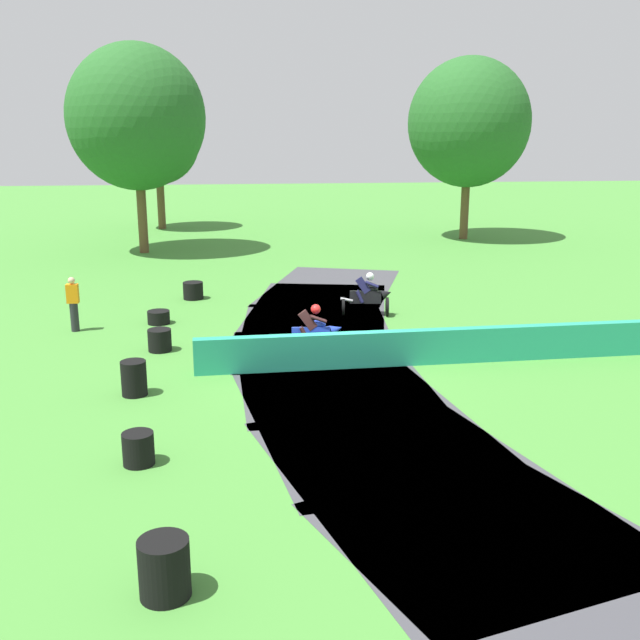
{
  "coord_description": "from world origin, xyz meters",
  "views": [
    {
      "loc": [
        -2.09,
        -17.62,
        5.95
      ],
      "look_at": [
        0.0,
        1.35,
        0.9
      ],
      "focal_mm": 41.67,
      "sensor_mm": 36.0,
      "label": 1
    }
  ],
  "objects_px": {
    "tire_stack_near": "(193,291)",
    "tire_stack_mid_a": "(159,317)",
    "motorcycle_lead_black": "(368,295)",
    "tire_stack_extra_a": "(138,449)",
    "motorcycle_chase_blue": "(314,332)",
    "track_marshal": "(73,304)",
    "tire_stack_mid_b": "(160,340)",
    "tire_stack_far": "(134,378)",
    "tire_stack_extra_b": "(164,568)"
  },
  "relations": [
    {
      "from": "tire_stack_extra_b",
      "to": "track_marshal",
      "type": "height_order",
      "value": "track_marshal"
    },
    {
      "from": "motorcycle_chase_blue",
      "to": "track_marshal",
      "type": "bearing_deg",
      "value": 154.85
    },
    {
      "from": "tire_stack_far",
      "to": "tire_stack_extra_b",
      "type": "bearing_deg",
      "value": -79.8
    },
    {
      "from": "motorcycle_lead_black",
      "to": "tire_stack_extra_a",
      "type": "distance_m",
      "value": 11.84
    },
    {
      "from": "tire_stack_near",
      "to": "tire_stack_extra_b",
      "type": "height_order",
      "value": "tire_stack_extra_b"
    },
    {
      "from": "tire_stack_far",
      "to": "tire_stack_extra_a",
      "type": "height_order",
      "value": "tire_stack_far"
    },
    {
      "from": "tire_stack_mid_a",
      "to": "tire_stack_extra_a",
      "type": "distance_m",
      "value": 9.92
    },
    {
      "from": "motorcycle_lead_black",
      "to": "motorcycle_chase_blue",
      "type": "distance_m",
      "value": 4.65
    },
    {
      "from": "tire_stack_near",
      "to": "tire_stack_far",
      "type": "distance_m",
      "value": 9.57
    },
    {
      "from": "tire_stack_mid_a",
      "to": "track_marshal",
      "type": "bearing_deg",
      "value": -165.75
    },
    {
      "from": "motorcycle_lead_black",
      "to": "tire_stack_extra_a",
      "type": "relative_size",
      "value": 2.85
    },
    {
      "from": "motorcycle_lead_black",
      "to": "motorcycle_chase_blue",
      "type": "height_order",
      "value": "motorcycle_lead_black"
    },
    {
      "from": "tire_stack_extra_b",
      "to": "track_marshal",
      "type": "xyz_separation_m",
      "value": [
        -3.82,
        13.28,
        0.42
      ]
    },
    {
      "from": "tire_stack_far",
      "to": "tire_stack_extra_a",
      "type": "distance_m",
      "value": 3.67
    },
    {
      "from": "tire_stack_mid_a",
      "to": "tire_stack_mid_b",
      "type": "relative_size",
      "value": 1.08
    },
    {
      "from": "tire_stack_extra_a",
      "to": "tire_stack_extra_b",
      "type": "relative_size",
      "value": 0.75
    },
    {
      "from": "motorcycle_chase_blue",
      "to": "tire_stack_extra_b",
      "type": "xyz_separation_m",
      "value": [
        -2.97,
        -10.09,
        -0.25
      ]
    },
    {
      "from": "motorcycle_lead_black",
      "to": "tire_stack_extra_a",
      "type": "xyz_separation_m",
      "value": [
        -5.95,
        -10.23,
        -0.36
      ]
    },
    {
      "from": "tire_stack_mid_a",
      "to": "tire_stack_extra_b",
      "type": "height_order",
      "value": "tire_stack_extra_b"
    },
    {
      "from": "tire_stack_near",
      "to": "tire_stack_mid_a",
      "type": "height_order",
      "value": "tire_stack_near"
    },
    {
      "from": "tire_stack_mid_a",
      "to": "tire_stack_far",
      "type": "xyz_separation_m",
      "value": [
        0.08,
        -6.28,
        0.2
      ]
    },
    {
      "from": "tire_stack_extra_a",
      "to": "track_marshal",
      "type": "bearing_deg",
      "value": 107.84
    },
    {
      "from": "motorcycle_chase_blue",
      "to": "tire_stack_mid_b",
      "type": "bearing_deg",
      "value": 167.68
    },
    {
      "from": "motorcycle_chase_blue",
      "to": "tire_stack_extra_a",
      "type": "xyz_separation_m",
      "value": [
        -3.8,
        -6.11,
        -0.35
      ]
    },
    {
      "from": "tire_stack_mid_b",
      "to": "tire_stack_extra_a",
      "type": "distance_m",
      "value": 7.01
    },
    {
      "from": "tire_stack_mid_a",
      "to": "tire_stack_extra_a",
      "type": "bearing_deg",
      "value": -86.43
    },
    {
      "from": "track_marshal",
      "to": "tire_stack_extra_b",
      "type": "bearing_deg",
      "value": -73.95
    },
    {
      "from": "motorcycle_lead_black",
      "to": "tire_stack_mid_a",
      "type": "height_order",
      "value": "motorcycle_lead_black"
    },
    {
      "from": "tire_stack_near",
      "to": "track_marshal",
      "type": "relative_size",
      "value": 0.43
    },
    {
      "from": "tire_stack_extra_a",
      "to": "tire_stack_extra_b",
      "type": "height_order",
      "value": "tire_stack_extra_b"
    },
    {
      "from": "motorcycle_lead_black",
      "to": "tire_stack_far",
      "type": "bearing_deg",
      "value": -134.5
    },
    {
      "from": "tire_stack_mid_b",
      "to": "tire_stack_far",
      "type": "height_order",
      "value": "tire_stack_far"
    },
    {
      "from": "motorcycle_chase_blue",
      "to": "tire_stack_extra_a",
      "type": "relative_size",
      "value": 2.81
    },
    {
      "from": "tire_stack_mid_b",
      "to": "tire_stack_extra_b",
      "type": "height_order",
      "value": "tire_stack_extra_b"
    },
    {
      "from": "tire_stack_mid_a",
      "to": "motorcycle_lead_black",
      "type": "bearing_deg",
      "value": 2.87
    },
    {
      "from": "motorcycle_lead_black",
      "to": "tire_stack_extra_a",
      "type": "bearing_deg",
      "value": -120.2
    },
    {
      "from": "motorcycle_chase_blue",
      "to": "tire_stack_mid_a",
      "type": "xyz_separation_m",
      "value": [
        -4.41,
        3.79,
        -0.45
      ]
    },
    {
      "from": "tire_stack_mid_b",
      "to": "tire_stack_mid_a",
      "type": "bearing_deg",
      "value": 96.26
    },
    {
      "from": "tire_stack_mid_a",
      "to": "motorcycle_chase_blue",
      "type": "bearing_deg",
      "value": -40.66
    },
    {
      "from": "tire_stack_extra_a",
      "to": "tire_stack_near",
      "type": "bearing_deg",
      "value": 88.87
    },
    {
      "from": "tire_stack_mid_a",
      "to": "tire_stack_extra_a",
      "type": "xyz_separation_m",
      "value": [
        0.62,
        -9.9,
        0.1
      ]
    },
    {
      "from": "tire_stack_far",
      "to": "track_marshal",
      "type": "bearing_deg",
      "value": 113.38
    },
    {
      "from": "tire_stack_near",
      "to": "track_marshal",
      "type": "xyz_separation_m",
      "value": [
        -3.25,
        -3.86,
        0.52
      ]
    },
    {
      "from": "motorcycle_chase_blue",
      "to": "tire_stack_near",
      "type": "bearing_deg",
      "value": 116.65
    },
    {
      "from": "motorcycle_lead_black",
      "to": "tire_stack_far",
      "type": "relative_size",
      "value": 2.14
    },
    {
      "from": "tire_stack_far",
      "to": "track_marshal",
      "type": "xyz_separation_m",
      "value": [
        -2.45,
        5.68,
        0.42
      ]
    },
    {
      "from": "tire_stack_mid_b",
      "to": "track_marshal",
      "type": "xyz_separation_m",
      "value": [
        -2.69,
        2.29,
        0.52
      ]
    },
    {
      "from": "track_marshal",
      "to": "tire_stack_extra_a",
      "type": "bearing_deg",
      "value": -72.16
    },
    {
      "from": "motorcycle_lead_black",
      "to": "motorcycle_chase_blue",
      "type": "bearing_deg",
      "value": -117.65
    },
    {
      "from": "motorcycle_lead_black",
      "to": "tire_stack_mid_a",
      "type": "distance_m",
      "value": 6.6
    }
  ]
}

